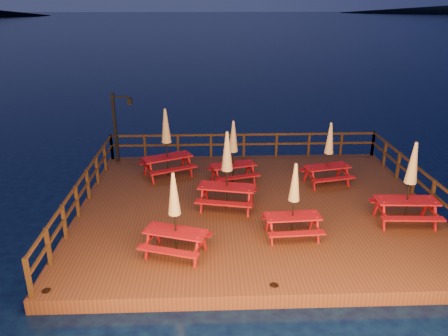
# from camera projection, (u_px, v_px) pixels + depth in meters

# --- Properties ---
(ground) EXTENTS (500.00, 500.00, 0.00)m
(ground) POSITION_uv_depth(u_px,v_px,m) (254.00, 214.00, 15.29)
(ground) COLOR black
(ground) RESTS_ON ground
(deck) EXTENTS (12.00, 10.00, 0.40)m
(deck) POSITION_uv_depth(u_px,v_px,m) (255.00, 209.00, 15.22)
(deck) COLOR #4B2718
(deck) RESTS_ON ground
(deck_piles) EXTENTS (11.44, 9.44, 1.40)m
(deck_piles) POSITION_uv_depth(u_px,v_px,m) (254.00, 222.00, 15.40)
(deck_piles) COLOR #351C10
(deck_piles) RESTS_ON ground
(railing) EXTENTS (11.80, 9.75, 1.10)m
(railing) POSITION_uv_depth(u_px,v_px,m) (250.00, 165.00, 16.52)
(railing) COLOR #351C10
(railing) RESTS_ON deck
(lamp_post) EXTENTS (0.85, 0.18, 3.00)m
(lamp_post) POSITION_uv_depth(u_px,v_px,m) (118.00, 121.00, 18.53)
(lamp_post) COLOR black
(lamp_post) RESTS_ON deck
(picnic_table_0) EXTENTS (1.72, 1.44, 2.35)m
(picnic_table_0) POSITION_uv_depth(u_px,v_px,m) (294.00, 200.00, 12.64)
(picnic_table_0) COLOR maroon
(picnic_table_0) RESTS_ON deck
(picnic_table_1) EXTENTS (2.06, 1.87, 2.44)m
(picnic_table_1) POSITION_uv_depth(u_px,v_px,m) (175.00, 213.00, 11.73)
(picnic_table_1) COLOR maroon
(picnic_table_1) RESTS_ON deck
(picnic_table_2) EXTENTS (2.42, 2.26, 2.76)m
(picnic_table_2) POSITION_uv_depth(u_px,v_px,m) (166.00, 142.00, 17.05)
(picnic_table_2) COLOR maroon
(picnic_table_2) RESTS_ON deck
(picnic_table_3) EXTENTS (1.97, 1.65, 2.69)m
(picnic_table_3) POSITION_uv_depth(u_px,v_px,m) (410.00, 182.00, 13.38)
(picnic_table_3) COLOR maroon
(picnic_table_3) RESTS_ON deck
(picnic_table_4) EXTENTS (1.98, 1.75, 2.43)m
(picnic_table_4) POSITION_uv_depth(u_px,v_px,m) (329.00, 153.00, 16.35)
(picnic_table_4) COLOR maroon
(picnic_table_4) RESTS_ON deck
(picnic_table_5) EXTENTS (2.18, 1.92, 2.70)m
(picnic_table_5) POSITION_uv_depth(u_px,v_px,m) (227.00, 170.00, 14.36)
(picnic_table_5) COLOR maroon
(picnic_table_5) RESTS_ON deck
(picnic_table_6) EXTENTS (2.02, 1.81, 2.46)m
(picnic_table_6) POSITION_uv_depth(u_px,v_px,m) (233.00, 151.00, 16.51)
(picnic_table_6) COLOR maroon
(picnic_table_6) RESTS_ON deck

